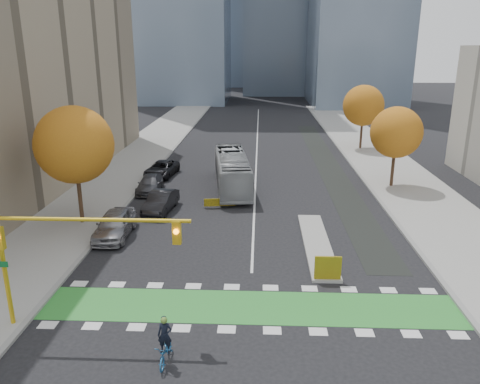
# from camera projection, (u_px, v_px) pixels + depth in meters

# --- Properties ---
(ground) EXTENTS (300.00, 300.00, 0.00)m
(ground) POSITION_uv_depth(u_px,v_px,m) (250.00, 325.00, 20.86)
(ground) COLOR black
(ground) RESTS_ON ground
(sidewalk_west) EXTENTS (7.00, 120.00, 0.15)m
(sidewalk_west) POSITION_uv_depth(u_px,v_px,m) (99.00, 189.00, 40.47)
(sidewalk_west) COLOR gray
(sidewalk_west) RESTS_ON ground
(sidewalk_east) EXTENTS (7.00, 120.00, 0.15)m
(sidewalk_east) POSITION_uv_depth(u_px,v_px,m) (415.00, 193.00, 39.36)
(sidewalk_east) COLOR gray
(sidewalk_east) RESTS_ON ground
(curb_west) EXTENTS (0.30, 120.00, 0.16)m
(curb_west) POSITION_uv_depth(u_px,v_px,m) (139.00, 190.00, 40.32)
(curb_west) COLOR gray
(curb_west) RESTS_ON ground
(curb_east) EXTENTS (0.30, 120.00, 0.16)m
(curb_east) POSITION_uv_depth(u_px,v_px,m) (373.00, 193.00, 39.50)
(curb_east) COLOR gray
(curb_east) RESTS_ON ground
(bike_crossing) EXTENTS (20.00, 3.00, 0.01)m
(bike_crossing) POSITION_uv_depth(u_px,v_px,m) (250.00, 307.00, 22.28)
(bike_crossing) COLOR #2C8730
(bike_crossing) RESTS_ON ground
(centre_line) EXTENTS (0.15, 70.00, 0.01)m
(centre_line) POSITION_uv_depth(u_px,v_px,m) (257.00, 145.00, 59.01)
(centre_line) COLOR silver
(centre_line) RESTS_ON ground
(bike_lane_paint) EXTENTS (2.50, 50.00, 0.01)m
(bike_lane_paint) POSITION_uv_depth(u_px,v_px,m) (327.00, 165.00, 49.16)
(bike_lane_paint) COLOR black
(bike_lane_paint) RESTS_ON ground
(median_island) EXTENTS (1.60, 10.00, 0.16)m
(median_island) POSITION_uv_depth(u_px,v_px,m) (317.00, 244.00, 29.25)
(median_island) COLOR gray
(median_island) RESTS_ON ground
(hazard_board) EXTENTS (1.40, 0.12, 1.30)m
(hazard_board) POSITION_uv_depth(u_px,v_px,m) (328.00, 268.00, 24.46)
(hazard_board) COLOR yellow
(hazard_board) RESTS_ON median_island
(tree_west) EXTENTS (5.20, 5.20, 8.22)m
(tree_west) POSITION_uv_depth(u_px,v_px,m) (74.00, 145.00, 31.13)
(tree_west) COLOR #332114
(tree_west) RESTS_ON ground
(tree_east_near) EXTENTS (4.40, 4.40, 7.08)m
(tree_east_near) POSITION_uv_depth(u_px,v_px,m) (396.00, 133.00, 39.90)
(tree_east_near) COLOR #332114
(tree_east_near) RESTS_ON ground
(tree_east_far) EXTENTS (4.80, 4.80, 7.65)m
(tree_east_far) POSITION_uv_depth(u_px,v_px,m) (363.00, 106.00, 55.03)
(tree_east_far) COLOR #332114
(tree_east_far) RESTS_ON ground
(traffic_signal_west) EXTENTS (8.53, 0.56, 5.20)m
(traffic_signal_west) POSITION_uv_depth(u_px,v_px,m) (60.00, 243.00, 19.49)
(traffic_signal_west) COLOR #BF9914
(traffic_signal_west) RESTS_ON ground
(cyclist) EXTENTS (0.67, 1.75, 2.00)m
(cyclist) POSITION_uv_depth(u_px,v_px,m) (165.00, 347.00, 18.23)
(cyclist) COLOR #205C94
(cyclist) RESTS_ON ground
(bus) EXTENTS (3.95, 11.34, 3.09)m
(bus) POSITION_uv_depth(u_px,v_px,m) (232.00, 171.00, 40.58)
(bus) COLOR #989B9F
(bus) RESTS_ON ground
(parked_car_a) EXTENTS (2.10, 5.05, 1.71)m
(parked_car_a) POSITION_uv_depth(u_px,v_px,m) (115.00, 224.00, 30.32)
(parked_car_a) COLOR #9B9A9F
(parked_car_a) RESTS_ON ground
(parked_car_b) EXTENTS (2.13, 4.78, 1.52)m
(parked_car_b) POSITION_uv_depth(u_px,v_px,m) (161.00, 202.00, 35.04)
(parked_car_b) COLOR black
(parked_car_b) RESTS_ON ground
(parked_car_c) EXTENTS (2.08, 4.68, 1.33)m
(parked_car_c) POSITION_uv_depth(u_px,v_px,m) (150.00, 184.00, 39.92)
(parked_car_c) COLOR #48484C
(parked_car_c) RESTS_ON ground
(parked_car_d) EXTENTS (2.94, 5.33, 1.41)m
(parked_car_d) POSITION_uv_depth(u_px,v_px,m) (162.00, 169.00, 44.67)
(parked_car_d) COLOR black
(parked_car_d) RESTS_ON ground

